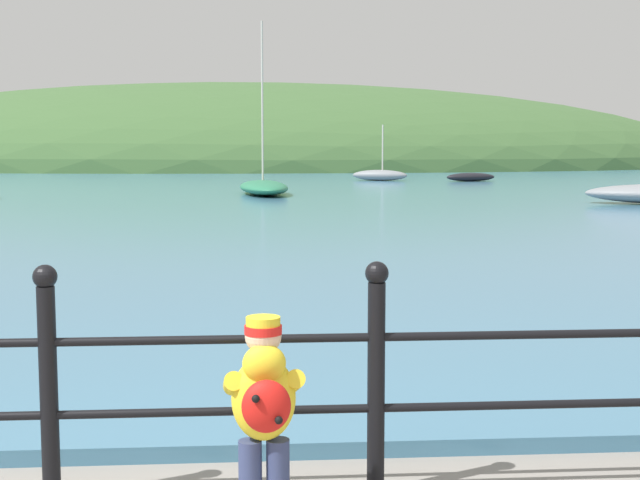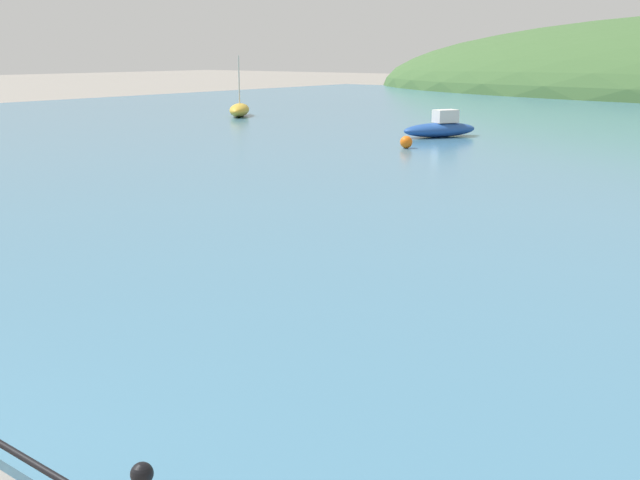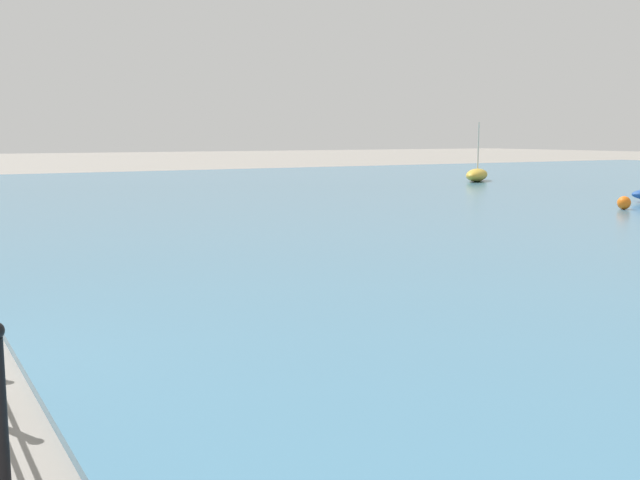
% 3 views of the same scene
% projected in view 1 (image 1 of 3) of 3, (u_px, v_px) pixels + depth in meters
% --- Properties ---
extents(water, '(80.00, 60.00, 0.10)m').
position_uv_depth(water, '(233.00, 189.00, 34.73)').
color(water, teal).
rests_on(water, ground).
extents(far_hillside, '(76.85, 42.27, 13.32)m').
position_uv_depth(far_hillside, '(244.00, 166.00, 72.60)').
color(far_hillside, '#3D6033').
rests_on(far_hillside, ground).
extents(iron_railing, '(6.68, 0.12, 1.21)m').
position_uv_depth(iron_railing, '(48.00, 377.00, 4.41)').
color(iron_railing, black).
rests_on(iron_railing, ground).
extents(child_in_coat, '(0.39, 0.54, 1.00)m').
position_uv_depth(child_in_coat, '(264.00, 402.00, 4.11)').
color(child_in_coat, navy).
rests_on(child_in_coat, ground).
extents(boat_green_fishing, '(2.48, 1.21, 0.40)m').
position_uv_depth(boat_green_fishing, '(471.00, 177.00, 40.90)').
color(boat_green_fishing, black).
rests_on(boat_green_fishing, water).
extents(boat_far_right, '(2.00, 4.99, 5.83)m').
position_uv_depth(boat_far_right, '(264.00, 187.00, 30.27)').
color(boat_far_right, '#287551').
rests_on(boat_far_right, water).
extents(boat_twin_mast, '(2.72, 1.74, 2.60)m').
position_uv_depth(boat_twin_mast, '(380.00, 175.00, 41.64)').
color(boat_twin_mast, gray).
rests_on(boat_twin_mast, water).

